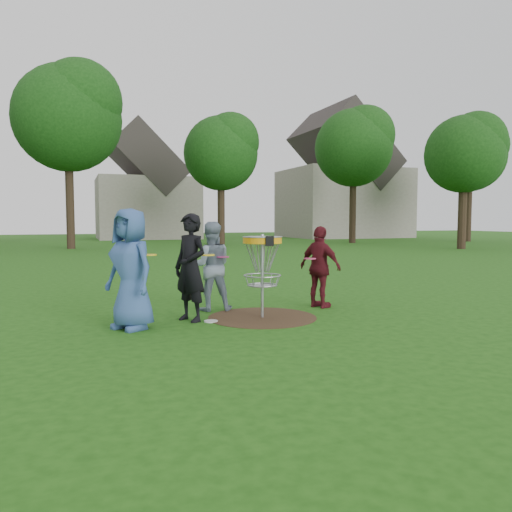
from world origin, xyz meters
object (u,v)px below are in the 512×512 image
object	(u,v)px
player_black	(190,267)
player_maroon	(320,267)
player_blue	(131,269)
player_grey	(211,266)
disc_golf_basket	(262,256)

from	to	relation	value
player_black	player_maroon	distance (m)	2.53
player_blue	player_grey	world-z (taller)	player_blue
player_maroon	disc_golf_basket	xyz separation A→B (m)	(-1.33, -0.51, 0.27)
player_black	disc_golf_basket	distance (m)	1.19
player_grey	player_maroon	distance (m)	2.00
player_grey	player_maroon	world-z (taller)	player_grey
player_blue	disc_golf_basket	distance (m)	2.13
player_black	disc_golf_basket	xyz separation A→B (m)	(1.17, -0.14, 0.16)
player_blue	player_black	world-z (taller)	player_blue
player_maroon	player_blue	bearing A→B (deg)	74.85
player_grey	player_blue	bearing A→B (deg)	44.77
player_blue	player_grey	size ratio (longest dim) A/B	1.13
player_black	player_grey	size ratio (longest dim) A/B	1.09
player_grey	disc_golf_basket	xyz separation A→B (m)	(0.63, -0.93, 0.23)
player_blue	player_black	xyz separation A→B (m)	(0.95, 0.26, -0.03)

